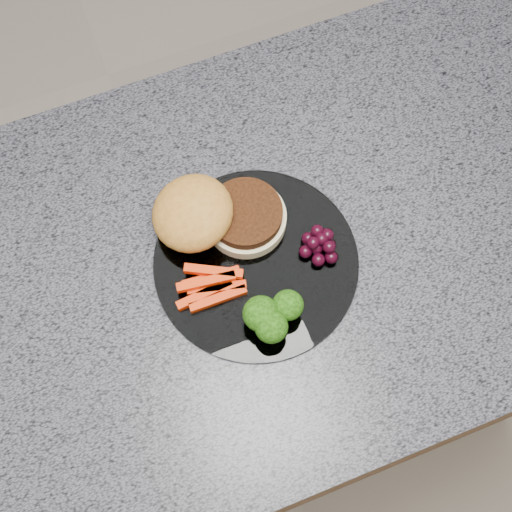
{
  "coord_description": "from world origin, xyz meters",
  "views": [
    {
      "loc": [
        -0.05,
        -0.31,
        1.75
      ],
      "look_at": [
        0.06,
        -0.02,
        0.93
      ],
      "focal_mm": 50.0,
      "sensor_mm": 36.0,
      "label": 1
    }
  ],
  "objects_px": {
    "plate": "(256,262)",
    "burger": "(212,216)",
    "grape_bunch": "(320,244)",
    "island_cabinet": "(221,354)"
  },
  "relations": [
    {
      "from": "plate",
      "to": "burger",
      "type": "bearing_deg",
      "value": 115.25
    },
    {
      "from": "plate",
      "to": "burger",
      "type": "xyz_separation_m",
      "value": [
        -0.03,
        0.07,
        0.03
      ]
    },
    {
      "from": "grape_bunch",
      "to": "burger",
      "type": "bearing_deg",
      "value": 144.45
    },
    {
      "from": "burger",
      "to": "grape_bunch",
      "type": "distance_m",
      "value": 0.14
    },
    {
      "from": "island_cabinet",
      "to": "grape_bunch",
      "type": "distance_m",
      "value": 0.51
    },
    {
      "from": "burger",
      "to": "grape_bunch",
      "type": "bearing_deg",
      "value": -23.23
    },
    {
      "from": "island_cabinet",
      "to": "burger",
      "type": "height_order",
      "value": "burger"
    },
    {
      "from": "plate",
      "to": "grape_bunch",
      "type": "height_order",
      "value": "grape_bunch"
    },
    {
      "from": "plate",
      "to": "grape_bunch",
      "type": "distance_m",
      "value": 0.08
    },
    {
      "from": "plate",
      "to": "burger",
      "type": "height_order",
      "value": "burger"
    }
  ]
}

